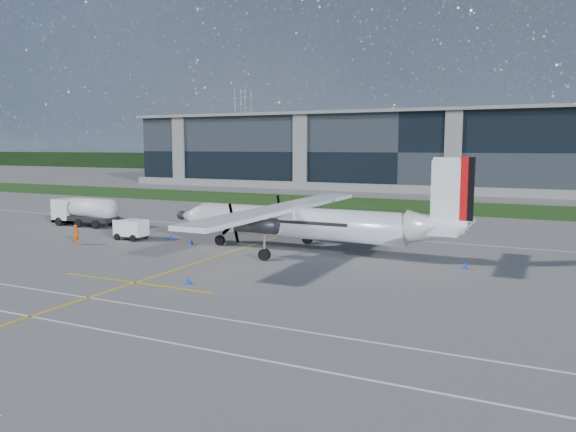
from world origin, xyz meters
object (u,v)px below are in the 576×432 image
safety_cone_tail (465,265)px  safety_cone_nose_port (192,242)px  ground_crew_person (76,233)px  safety_cone_portwing (189,280)px  safety_cone_stbdwing (344,227)px  safety_cone_fwd (171,237)px  turboprop_aircraft (309,205)px  baggage_tug (131,230)px  pylon_west (243,129)px  fuel_tanker_truck (81,212)px

safety_cone_tail → safety_cone_nose_port: (-23.54, -0.32, 0.00)m
ground_crew_person → safety_cone_tail: size_ratio=4.10×
safety_cone_portwing → safety_cone_stbdwing: (0.77, 26.68, 0.00)m
safety_cone_portwing → ground_crew_person: bearing=157.0°
safety_cone_tail → safety_cone_nose_port: size_ratio=1.00×
safety_cone_tail → safety_cone_fwd: size_ratio=1.00×
turboprop_aircraft → safety_cone_stbdwing: 14.64m
baggage_tug → safety_cone_portwing: size_ratio=6.29×
safety_cone_tail → safety_cone_nose_port: bearing=-179.2°
ground_crew_person → safety_cone_portwing: ground_crew_person is taller
pylon_west → safety_cone_portwing: 177.76m
safety_cone_stbdwing → ground_crew_person: bearing=-133.6°
turboprop_aircraft → safety_cone_portwing: 13.51m
pylon_west → safety_cone_tail: bearing=-54.5°
pylon_west → turboprop_aircraft: 168.02m
turboprop_aircraft → fuel_tanker_truck: size_ratio=3.23×
fuel_tanker_truck → safety_cone_tail: (41.47, -4.25, -1.30)m
fuel_tanker_truck → ground_crew_person: (8.71, -9.08, -0.52)m
safety_cone_portwing → safety_cone_fwd: same height
pylon_west → fuel_tanker_truck: pylon_west is taller
turboprop_aircraft → ground_crew_person: (-20.30, -5.23, -2.97)m
ground_crew_person → safety_cone_stbdwing: 26.55m
safety_cone_nose_port → fuel_tanker_truck: bearing=165.7°
safety_cone_tail → safety_cone_fwd: (-26.92, 1.14, 0.00)m
safety_cone_tail → safety_cone_fwd: 26.94m
baggage_tug → safety_cone_nose_port: (6.68, 0.25, -0.69)m
pylon_west → safety_cone_nose_port: size_ratio=60.00×
ground_crew_person → safety_cone_tail: ground_crew_person is taller
turboprop_aircraft → baggage_tug: bearing=-176.9°
ground_crew_person → safety_cone_nose_port: (9.21, 4.51, -0.78)m
fuel_tanker_truck → baggage_tug: bearing=-23.2°
baggage_tug → ground_crew_person: size_ratio=1.53×
fuel_tanker_truck → safety_cone_tail: 41.71m
pylon_west → ground_crew_person: 163.14m
safety_cone_tail → ground_crew_person: bearing=-171.6°
pylon_west → safety_cone_tail: size_ratio=60.00×
baggage_tug → safety_cone_nose_port: 6.72m
safety_cone_tail → safety_cone_portwing: 19.57m
pylon_west → safety_cone_stbdwing: 155.53m
ground_crew_person → turboprop_aircraft: bearing=-88.5°
safety_cone_tail → safety_cone_portwing: size_ratio=1.00×
pylon_west → safety_cone_nose_port: bearing=-61.4°
safety_cone_nose_port → safety_cone_fwd: (-3.37, 1.46, 0.00)m
safety_cone_stbdwing → safety_cone_nose_port: bearing=-121.6°
turboprop_aircraft → fuel_tanker_truck: 29.37m
turboprop_aircraft → fuel_tanker_truck: bearing=172.5°
safety_cone_tail → safety_cone_stbdwing: same height
ground_crew_person → safety_cone_nose_port: ground_crew_person is taller
ground_crew_person → baggage_tug: bearing=-43.8°
fuel_tanker_truck → safety_cone_nose_port: fuel_tanker_truck is taller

